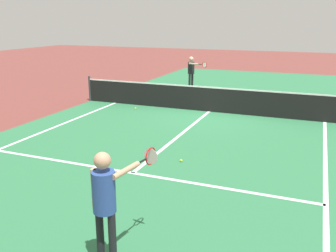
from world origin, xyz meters
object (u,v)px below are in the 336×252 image
net (210,99)px  tennis_ball_mid_court (181,161)px  player_near (106,196)px  tennis_ball_near_net (135,108)px  player_far (192,69)px

net → tennis_ball_mid_court: bearing=-81.5°
player_near → tennis_ball_near_net: player_near is taller
player_near → tennis_ball_near_net: size_ratio=25.93×
player_near → player_far: player_near is taller
net → tennis_ball_near_net: size_ratio=163.24×
tennis_ball_mid_court → tennis_ball_near_net: bearing=127.9°
net → player_near: (1.19, -9.45, 0.58)m
player_near → player_far: 13.85m
player_far → tennis_ball_mid_court: 9.81m
player_near → player_far: bearing=103.6°
player_far → net: bearing=-62.7°
net → tennis_ball_near_net: 2.93m
net → player_far: size_ratio=6.49×
player_far → tennis_ball_mid_court: player_far is taller
player_near → tennis_ball_near_net: 9.68m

